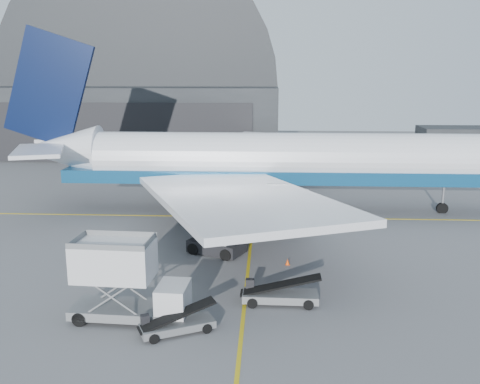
# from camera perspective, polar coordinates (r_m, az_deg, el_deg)

# --- Properties ---
(ground) EXTENTS (200.00, 200.00, 0.00)m
(ground) POSITION_cam_1_polar(r_m,az_deg,el_deg) (36.43, 0.55, -11.22)
(ground) COLOR #565659
(ground) RESTS_ON ground
(taxi_lines) EXTENTS (80.00, 42.12, 0.02)m
(taxi_lines) POSITION_cam_1_polar(r_m,az_deg,el_deg) (48.25, 1.20, -5.04)
(taxi_lines) COLOR gold
(taxi_lines) RESTS_ON ground
(hangar) EXTENTS (50.00, 28.30, 28.00)m
(hangar) POSITION_cam_1_polar(r_m,az_deg,el_deg) (101.03, -10.56, 9.71)
(hangar) COLOR black
(hangar) RESTS_ON ground
(distant_bldg_a) EXTENTS (14.00, 8.00, 4.00)m
(distant_bldg_a) POSITION_cam_1_polar(r_m,az_deg,el_deg) (112.38, 22.04, 4.40)
(distant_bldg_a) COLOR black
(distant_bldg_a) RESTS_ON ground
(airliner) EXTENTS (55.54, 53.86, 19.49)m
(airliner) POSITION_cam_1_polar(r_m,az_deg,el_deg) (56.70, 2.62, 3.35)
(airliner) COLOR white
(airliner) RESTS_ON ground
(catering_truck) EXTENTS (7.24, 3.08, 4.88)m
(catering_truck) POSITION_cam_1_polar(r_m,az_deg,el_deg) (33.31, -12.18, -9.30)
(catering_truck) COLOR slate
(catering_truck) RESTS_ON ground
(pushback_tug) EXTENTS (5.03, 4.08, 2.04)m
(pushback_tug) POSITION_cam_1_polar(r_m,az_deg,el_deg) (44.43, -2.38, -5.62)
(pushback_tug) COLOR black
(pushback_tug) RESTS_ON ground
(belt_loader_a) EXTENTS (4.52, 3.17, 1.74)m
(belt_loader_a) POSITION_cam_1_polar(r_m,az_deg,el_deg) (32.01, -6.80, -13.84)
(belt_loader_a) COLOR slate
(belt_loader_a) RESTS_ON ground
(belt_loader_b) EXTENTS (5.24, 1.91, 1.99)m
(belt_loader_b) POSITION_cam_1_polar(r_m,az_deg,el_deg) (35.48, 4.22, -10.85)
(belt_loader_b) COLOR slate
(belt_loader_b) RESTS_ON ground
(traffic_cone) EXTENTS (0.32, 0.32, 0.47)m
(traffic_cone) POSITION_cam_1_polar(r_m,az_deg,el_deg) (42.25, 5.09, -7.44)
(traffic_cone) COLOR #F54907
(traffic_cone) RESTS_ON ground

